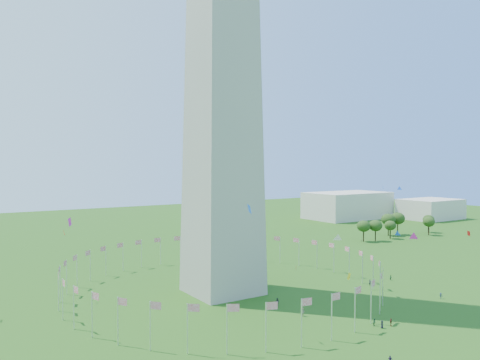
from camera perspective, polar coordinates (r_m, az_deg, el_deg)
ground at (r=88.95m, az=15.89°, el=-20.26°), size 600.00×600.00×0.00m
flag_ring at (r=124.50m, az=-2.13°, el=-11.51°), size 80.24×80.24×9.00m
gov_building_east_a at (r=295.44m, az=12.97°, el=-3.02°), size 50.00×30.00×16.00m
gov_building_east_b at (r=307.67m, az=22.21°, el=-3.29°), size 35.00×25.00×12.00m
crowd at (r=89.69m, az=14.98°, el=-19.47°), size 90.93×66.93×1.92m
kites_aloft at (r=112.24m, az=10.47°, el=-6.66°), size 110.67×82.83×32.16m
tree_line_east at (r=226.85m, az=18.38°, el=-5.43°), size 52.75×15.39×10.38m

